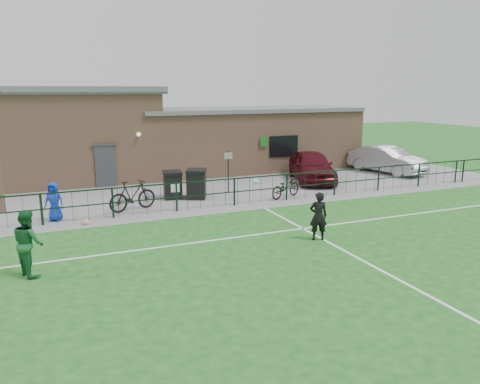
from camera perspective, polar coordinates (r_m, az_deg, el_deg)
name	(u,v)px	position (r m, az deg, el deg)	size (l,w,h in m)	color
ground	(314,279)	(12.59, 9.00, -10.41)	(90.00, 90.00, 0.00)	#18541A
paving_strip	(177,183)	(24.60, -7.69, 1.05)	(34.00, 13.00, 0.02)	slate
pitch_line_touch	(214,209)	(19.29, -3.22, -2.09)	(28.00, 0.10, 0.01)	white
pitch_line_mid	(251,235)	(15.90, 1.40, -5.29)	(28.00, 0.10, 0.01)	white
pitch_line_perp	(376,268)	(13.68, 16.23, -8.83)	(0.10, 16.00, 0.01)	white
perimeter_fence	(212,194)	(19.33, -3.44, -0.24)	(28.00, 0.10, 1.20)	black
wheelie_bin_left	(173,186)	(21.15, -8.22, 0.75)	(0.76, 0.86, 1.15)	black
wheelie_bin_right	(196,185)	(21.03, -5.33, 0.88)	(0.81, 0.92, 1.23)	black
sign_post	(228,172)	(22.05, -1.44, 2.49)	(0.06, 0.06, 2.00)	black
car_maroon	(312,166)	(25.05, 8.75, 3.13)	(1.91, 4.74, 1.61)	#480C17
car_silver	(386,159)	(28.64, 17.42, 3.81)	(1.64, 4.70, 1.55)	#94969B
bicycle_d	(133,196)	(19.34, -12.97, -0.42)	(0.58, 2.05, 1.23)	black
bicycle_e	(285,187)	(21.18, 5.57, 0.60)	(0.65, 1.86, 0.98)	black
spectator_child	(54,202)	(18.69, -21.72, -1.10)	(0.71, 0.46, 1.46)	#1330B4
goalkeeper_kick	(316,215)	(15.48, 9.29, -2.78)	(1.50, 3.01, 1.66)	black
outfield_player	(28,243)	(13.59, -24.40, -5.66)	(0.87, 0.68, 1.79)	#195A2C
ball_ground	(86,222)	(17.93, -18.28, -3.50)	(0.22, 0.22, 0.22)	white
clubhouse	(146,136)	(26.96, -11.34, 6.68)	(24.25, 5.40, 4.96)	tan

